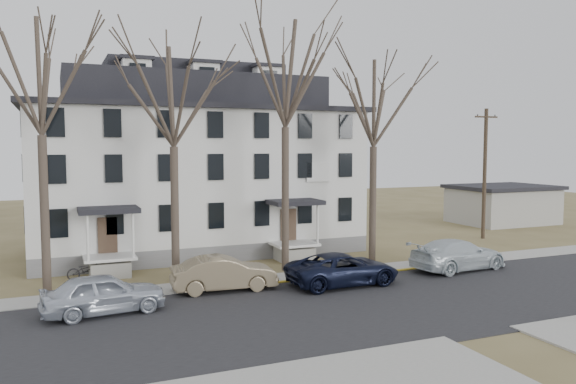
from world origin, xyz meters
name	(u,v)px	position (x,y,z in m)	size (l,w,h in m)	color
ground	(359,325)	(0.00, 0.00, 0.00)	(120.00, 120.00, 0.00)	olive
main_road	(335,311)	(0.00, 2.00, 0.00)	(120.00, 10.00, 0.04)	#27272A
far_sidewalk	(281,279)	(0.00, 8.00, 0.00)	(120.00, 2.00, 0.08)	#A09F97
yellow_curb	(374,274)	(5.00, 7.10, 0.00)	(14.00, 0.25, 0.06)	gold
boarding_house	(195,168)	(-2.00, 17.95, 5.38)	(20.80, 12.36, 12.05)	slate
distant_building	(502,204)	(26.00, 20.00, 1.68)	(8.50, 6.50, 3.35)	#A09F97
tree_far_left	(39,67)	(-11.00, 9.80, 10.34)	(8.40, 8.40, 13.72)	#473B31
tree_mid_left	(173,89)	(-5.00, 9.80, 9.60)	(7.80, 7.80, 12.74)	#473B31
tree_center	(285,65)	(1.00, 9.80, 11.08)	(9.00, 9.00, 14.70)	#473B31
tree_mid_right	(374,97)	(6.50, 9.80, 9.60)	(7.80, 7.80, 12.74)	#473B31
utility_pole_far	(485,172)	(18.50, 14.00, 4.90)	(2.00, 0.28, 9.50)	#3D3023
car_silver	(104,294)	(-8.85, 5.12, 0.83)	(1.95, 4.84, 1.65)	silver
car_tan	(224,274)	(-3.35, 6.80, 0.81)	(1.71, 4.90, 1.61)	#7D6E52
car_navy	(343,270)	(2.31, 5.60, 0.78)	(2.58, 5.59, 1.55)	black
car_white	(458,255)	(9.71, 6.14, 0.84)	(2.34, 5.76, 1.67)	silver
bicycle_left	(86,271)	(-9.18, 11.51, 0.49)	(0.65, 1.87, 0.98)	black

